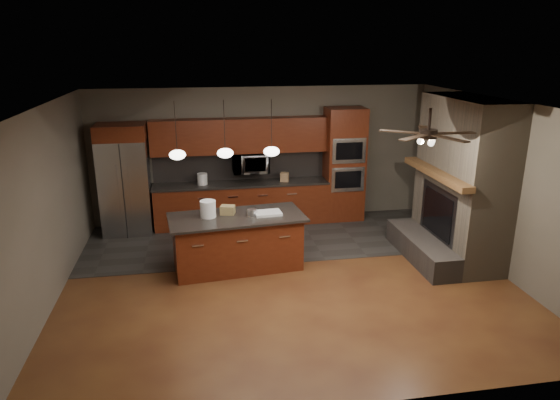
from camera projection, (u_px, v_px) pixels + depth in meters
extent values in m
plane|color=brown|center=(288.00, 279.00, 8.04)|extent=(7.00, 7.00, 0.00)
cube|color=white|center=(289.00, 104.00, 7.19)|extent=(7.00, 6.00, 0.02)
cube|color=#665E52|center=(262.00, 155.00, 10.43)|extent=(7.00, 0.02, 2.80)
cube|color=#665E52|center=(498.00, 186.00, 8.18)|extent=(0.02, 6.00, 2.80)
cube|color=#665E52|center=(46.00, 209.00, 7.05)|extent=(0.02, 6.00, 2.80)
cube|color=#2F2D2B|center=(271.00, 238.00, 9.73)|extent=(7.00, 2.40, 0.01)
cube|color=#766954|center=(463.00, 181.00, 8.49)|extent=(0.80, 2.00, 2.80)
cube|color=#453F39|center=(421.00, 248.00, 8.75)|extent=(0.50, 2.00, 0.40)
cube|color=#2D2D30|center=(439.00, 214.00, 8.60)|extent=(0.05, 1.20, 0.95)
cube|color=black|center=(437.00, 214.00, 8.60)|extent=(0.02, 1.00, 0.75)
cube|color=brown|center=(436.00, 173.00, 8.37)|extent=(0.22, 2.10, 0.10)
cube|color=#622512|center=(242.00, 204.00, 10.37)|extent=(3.55, 0.60, 0.86)
cube|color=black|center=(241.00, 184.00, 10.23)|extent=(3.59, 0.64, 0.04)
cube|color=black|center=(240.00, 165.00, 10.40)|extent=(3.55, 0.03, 0.60)
cube|color=#622512|center=(240.00, 136.00, 10.06)|extent=(3.55, 0.35, 0.70)
cube|color=#622512|center=(344.00, 165.00, 10.49)|extent=(0.80, 0.60, 2.38)
cube|color=silver|center=(348.00, 179.00, 10.28)|extent=(0.70, 0.03, 0.52)
cube|color=black|center=(348.00, 180.00, 10.26)|extent=(0.55, 0.02, 0.35)
cube|color=silver|center=(349.00, 151.00, 10.09)|extent=(0.70, 0.03, 0.52)
cube|color=black|center=(349.00, 151.00, 10.08)|extent=(0.55, 0.02, 0.35)
imported|color=silver|center=(250.00, 163.00, 10.19)|extent=(0.73, 0.41, 0.50)
cube|color=silver|center=(126.00, 187.00, 9.77)|extent=(0.94, 0.72, 1.88)
cube|color=#2D2D30|center=(123.00, 192.00, 9.43)|extent=(0.02, 0.02, 1.86)
cube|color=silver|center=(118.00, 190.00, 9.39)|extent=(0.03, 0.03, 0.94)
cube|color=silver|center=(129.00, 189.00, 9.42)|extent=(0.03, 0.03, 0.94)
cube|color=#622512|center=(120.00, 132.00, 9.44)|extent=(0.94, 0.72, 0.30)
cube|color=#622512|center=(237.00, 243.00, 8.35)|extent=(2.14, 1.06, 0.88)
cube|color=black|center=(237.00, 217.00, 8.21)|extent=(2.31, 1.23, 0.04)
cylinder|color=white|center=(208.00, 209.00, 8.12)|extent=(0.35, 0.35, 0.28)
cylinder|color=silver|center=(252.00, 213.00, 8.21)|extent=(0.21, 0.21, 0.10)
cube|color=white|center=(268.00, 213.00, 8.28)|extent=(0.46, 0.33, 0.04)
cube|color=olive|center=(228.00, 210.00, 8.28)|extent=(0.27, 0.23, 0.15)
cylinder|color=white|center=(202.00, 179.00, 10.07)|extent=(0.26, 0.26, 0.23)
cube|color=#A07952|center=(285.00, 177.00, 10.30)|extent=(0.20, 0.18, 0.19)
cylinder|color=black|center=(176.00, 126.00, 7.70)|extent=(0.01, 0.01, 0.78)
ellipsoid|color=white|center=(177.00, 155.00, 7.84)|extent=(0.26, 0.26, 0.16)
cylinder|color=black|center=(224.00, 125.00, 7.82)|extent=(0.01, 0.01, 0.78)
ellipsoid|color=white|center=(225.00, 153.00, 7.96)|extent=(0.26, 0.26, 0.16)
cylinder|color=black|center=(271.00, 124.00, 7.94)|extent=(0.01, 0.01, 0.78)
ellipsoid|color=white|center=(272.00, 151.00, 8.08)|extent=(0.26, 0.26, 0.16)
cylinder|color=black|center=(430.00, 119.00, 6.78)|extent=(0.04, 0.04, 0.30)
cylinder|color=black|center=(428.00, 134.00, 6.84)|extent=(0.24, 0.24, 0.12)
cube|color=black|center=(454.00, 133.00, 6.90)|extent=(0.60, 0.12, 0.01)
cube|color=black|center=(425.00, 129.00, 7.20)|extent=(0.30, 0.61, 0.01)
cube|color=black|center=(401.00, 132.00, 7.00)|extent=(0.56, 0.45, 0.01)
cube|color=black|center=(414.00, 137.00, 6.58)|extent=(0.56, 0.45, 0.01)
cube|color=black|center=(449.00, 138.00, 6.52)|extent=(0.30, 0.61, 0.01)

